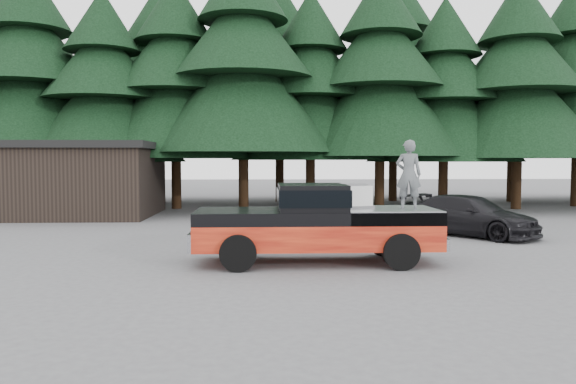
{
  "coord_description": "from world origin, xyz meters",
  "views": [
    {
      "loc": [
        -0.11,
        -13.7,
        2.5
      ],
      "look_at": [
        0.54,
        0.0,
        1.72
      ],
      "focal_mm": 35.0,
      "sensor_mm": 36.0,
      "label": 1
    }
  ],
  "objects_px": {
    "parked_car": "(470,215)",
    "utility_building": "(64,179)",
    "pickup_truck": "(316,236)",
    "air_compressor": "(353,197)",
    "man_on_bed": "(409,174)"
  },
  "relations": [
    {
      "from": "pickup_truck",
      "to": "man_on_bed",
      "type": "xyz_separation_m",
      "value": [
        2.23,
        -0.11,
        1.5
      ]
    },
    {
      "from": "parked_car",
      "to": "utility_building",
      "type": "bearing_deg",
      "value": 115.63
    },
    {
      "from": "man_on_bed",
      "to": "parked_car",
      "type": "relative_size",
      "value": 0.36
    },
    {
      "from": "pickup_truck",
      "to": "man_on_bed",
      "type": "distance_m",
      "value": 2.69
    },
    {
      "from": "air_compressor",
      "to": "man_on_bed",
      "type": "xyz_separation_m",
      "value": [
        1.3,
        -0.31,
        0.57
      ]
    },
    {
      "from": "utility_building",
      "to": "pickup_truck",
      "type": "bearing_deg",
      "value": -50.08
    },
    {
      "from": "man_on_bed",
      "to": "utility_building",
      "type": "distance_m",
      "value": 17.52
    },
    {
      "from": "parked_car",
      "to": "utility_building",
      "type": "relative_size",
      "value": 0.55
    },
    {
      "from": "pickup_truck",
      "to": "utility_building",
      "type": "height_order",
      "value": "utility_building"
    },
    {
      "from": "man_on_bed",
      "to": "pickup_truck",
      "type": "bearing_deg",
      "value": 10.55
    },
    {
      "from": "air_compressor",
      "to": "parked_car",
      "type": "relative_size",
      "value": 0.17
    },
    {
      "from": "man_on_bed",
      "to": "utility_building",
      "type": "relative_size",
      "value": 0.2
    },
    {
      "from": "utility_building",
      "to": "air_compressor",
      "type": "bearing_deg",
      "value": -47.12
    },
    {
      "from": "man_on_bed",
      "to": "utility_building",
      "type": "height_order",
      "value": "utility_building"
    },
    {
      "from": "pickup_truck",
      "to": "parked_car",
      "type": "bearing_deg",
      "value": 40.19
    }
  ]
}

